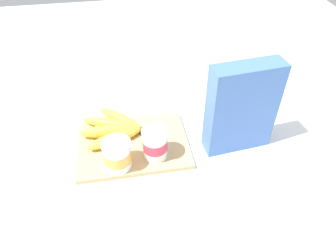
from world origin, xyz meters
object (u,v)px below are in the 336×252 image
object	(u,v)px
yogurt_cup_back	(118,155)
yogurt_cup_front	(155,143)
banana_bunch	(114,128)
cutting_board	(133,145)
cereal_box	(242,109)

from	to	relation	value
yogurt_cup_back	yogurt_cup_front	bearing A→B (deg)	-168.91
yogurt_cup_front	banana_bunch	xyz separation A→B (m)	(0.11, -0.11, -0.03)
cutting_board	cereal_box	world-z (taller)	cereal_box
cereal_box	banana_bunch	distance (m)	0.37
banana_bunch	cereal_box	bearing A→B (deg)	164.84
cutting_board	yogurt_cup_back	world-z (taller)	yogurt_cup_back
cutting_board	yogurt_cup_front	world-z (taller)	yogurt_cup_front
cutting_board	banana_bunch	bearing A→B (deg)	-46.85
cereal_box	yogurt_cup_back	xyz separation A→B (m)	(0.34, 0.04, -0.08)
yogurt_cup_front	yogurt_cup_back	xyz separation A→B (m)	(0.10, 0.02, -0.00)
yogurt_cup_front	yogurt_cup_back	size ratio (longest dim) A/B	1.12
yogurt_cup_front	banana_bunch	size ratio (longest dim) A/B	0.47
yogurt_cup_front	banana_bunch	bearing A→B (deg)	-46.17
cutting_board	yogurt_cup_back	size ratio (longest dim) A/B	3.80
yogurt_cup_back	banana_bunch	distance (m)	0.13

